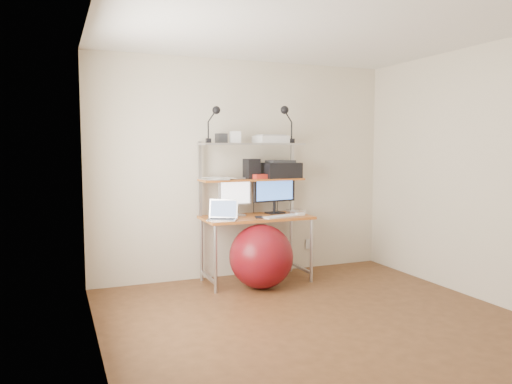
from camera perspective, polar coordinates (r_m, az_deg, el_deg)
room at (r=4.21m, az=7.46°, el=1.61°), size 3.60×3.60×3.60m
computer_desk at (r=5.59m, az=-0.22°, el=-0.50°), size 1.20×0.60×1.57m
wall_outlet at (r=6.29m, az=6.04°, el=-5.92°), size 0.08×0.01×0.12m
monitor_silver at (r=5.57m, az=-2.39°, el=-0.25°), size 0.41×0.17×0.45m
monitor_black at (r=5.77m, az=2.12°, el=0.25°), size 0.54×0.18×0.54m
laptop at (r=5.30m, az=-3.81°, el=-2.68°), size 0.38×0.36×0.27m
keyboard at (r=5.50m, az=2.89°, el=-2.79°), size 0.47×0.25×0.01m
mouse at (r=5.63m, az=5.04°, el=-2.54°), size 0.11×0.07×0.03m
mac_mini at (r=5.86m, az=4.56°, el=-2.19°), size 0.21×0.21×0.04m
phone at (r=5.43m, az=0.33°, el=-2.89°), size 0.12×0.16×0.01m
printer at (r=5.76m, az=2.80°, el=2.57°), size 0.45×0.32×0.20m
nas_cube at (r=5.64m, az=-0.50°, el=2.68°), size 0.17×0.17×0.22m
red_box at (r=5.60m, az=0.48°, el=1.79°), size 0.21×0.16×0.05m
scanner at (r=5.71m, az=1.70°, el=6.07°), size 0.39×0.28×0.10m
box_white at (r=5.51m, az=-2.39°, el=6.28°), size 0.12×0.10×0.13m
box_grey at (r=5.54m, az=-3.99°, el=6.15°), size 0.12×0.12×0.11m
clip_lamp_left at (r=5.36m, az=-4.75°, el=8.65°), size 0.16×0.09×0.39m
clip_lamp_right at (r=5.72m, az=3.46°, el=8.66°), size 0.17×0.09×0.42m
exercise_ball at (r=5.36m, az=0.59°, el=-7.37°), size 0.69×0.69×0.69m
paper_stack at (r=5.50m, az=-4.29°, el=1.56°), size 0.36×0.41×0.02m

